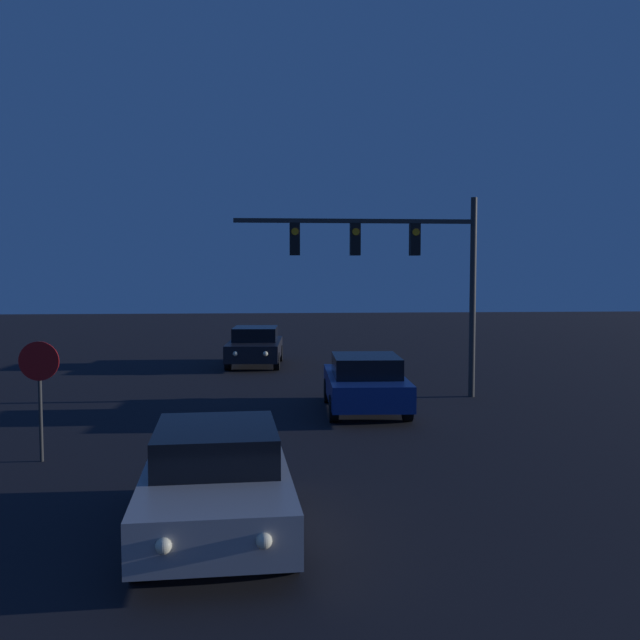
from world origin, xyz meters
TOP-DOWN VIEW (x-y plane):
  - car_near at (-1.83, 7.80)m, footprint 2.16×4.37m
  - car_mid at (1.43, 16.15)m, footprint 2.12×4.36m
  - car_far at (-1.49, 25.42)m, footprint 2.21×4.39m
  - traffic_signal_mast at (2.66, 18.06)m, footprint 6.87×0.30m
  - stop_sign at (-5.39, 11.84)m, footprint 0.74×0.07m

SIDE VIEW (x-z plane):
  - car_near at x=-1.83m, z-range 0.03..1.49m
  - car_mid at x=1.43m, z-range 0.03..1.49m
  - car_far at x=-1.49m, z-range 0.03..1.49m
  - stop_sign at x=-5.39m, z-range 0.46..2.75m
  - traffic_signal_mast at x=2.66m, z-range 1.14..6.83m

